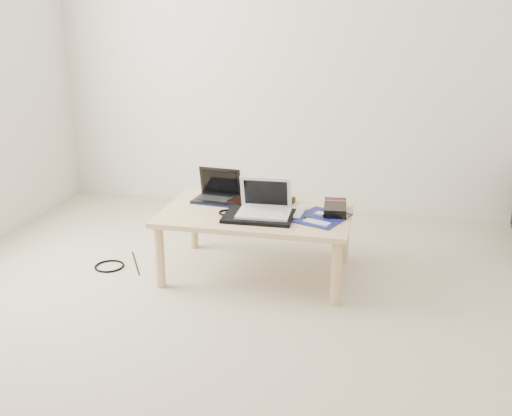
% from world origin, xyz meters
% --- Properties ---
extents(ground, '(4.00, 4.00, 0.00)m').
position_xyz_m(ground, '(0.00, 0.00, 0.00)').
color(ground, beige).
rests_on(ground, ground).
extents(coffee_table, '(1.10, 0.70, 0.40)m').
position_xyz_m(coffee_table, '(-0.09, 0.68, 0.35)').
color(coffee_table, tan).
rests_on(coffee_table, ground).
extents(book, '(0.39, 0.36, 0.03)m').
position_xyz_m(book, '(-0.09, 0.81, 0.42)').
color(book, black).
rests_on(book, coffee_table).
extents(netbook, '(0.29, 0.22, 0.20)m').
position_xyz_m(netbook, '(-0.37, 0.83, 0.44)').
color(netbook, black).
rests_on(netbook, coffee_table).
extents(tablet, '(0.27, 0.21, 0.01)m').
position_xyz_m(tablet, '(-0.04, 0.67, 0.41)').
color(tablet, black).
rests_on(tablet, coffee_table).
extents(remote, '(0.07, 0.22, 0.02)m').
position_xyz_m(remote, '(0.16, 0.67, 0.41)').
color(remote, silver).
rests_on(remote, coffee_table).
extents(neoprene_sleeve, '(0.40, 0.29, 0.02)m').
position_xyz_m(neoprene_sleeve, '(-0.05, 0.57, 0.41)').
color(neoprene_sleeve, black).
rests_on(neoprene_sleeve, coffee_table).
extents(white_laptop, '(0.30, 0.22, 0.21)m').
position_xyz_m(white_laptop, '(-0.03, 0.59, 0.46)').
color(white_laptop, silver).
rests_on(white_laptop, neoprene_sleeve).
extents(motherboard, '(0.35, 0.38, 0.01)m').
position_xyz_m(motherboard, '(0.29, 0.63, 0.40)').
color(motherboard, '#0B124B').
rests_on(motherboard, coffee_table).
extents(gpu_box, '(0.15, 0.26, 0.06)m').
position_xyz_m(gpu_box, '(0.36, 0.75, 0.43)').
color(gpu_box, black).
rests_on(gpu_box, coffee_table).
extents(cable_coil, '(0.13, 0.13, 0.01)m').
position_xyz_m(cable_coil, '(-0.25, 0.60, 0.41)').
color(cable_coil, black).
rests_on(cable_coil, coffee_table).
extents(floor_cable_coil, '(0.20, 0.20, 0.01)m').
position_xyz_m(floor_cable_coil, '(-1.01, 0.56, 0.01)').
color(floor_cable_coil, black).
rests_on(floor_cable_coil, ground).
extents(floor_cable_trail, '(0.20, 0.32, 0.01)m').
position_xyz_m(floor_cable_trail, '(-0.87, 0.65, 0.00)').
color(floor_cable_trail, black).
rests_on(floor_cable_trail, ground).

